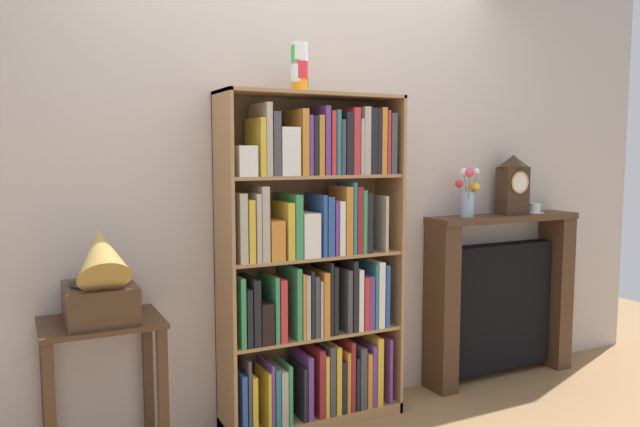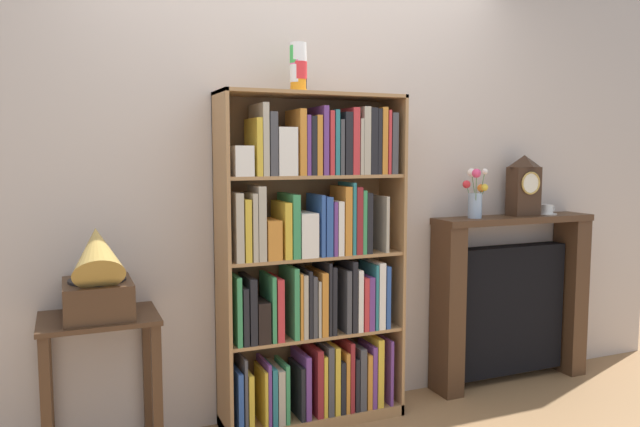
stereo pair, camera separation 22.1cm
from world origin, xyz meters
name	(u,v)px [view 1 (the left image)]	position (x,y,z in m)	size (l,w,h in m)	color
wall_back	(321,181)	(0.15, 0.27, 1.30)	(5.04, 0.08, 2.60)	beige
bookshelf	(313,267)	(0.00, 0.07, 0.85)	(0.99, 0.30, 1.77)	#A87A4C
cup_stack	(299,67)	(-0.09, 0.05, 1.89)	(0.09, 0.09, 0.25)	orange
side_table_left	(103,363)	(-1.08, 0.03, 0.51)	(0.53, 0.40, 0.71)	#472D1C
gramophone	(101,282)	(-1.08, -0.01, 0.89)	(0.30, 0.44, 0.49)	#472D1C
fireplace_mantel	(499,298)	(1.38, 0.13, 0.52)	(1.09, 0.23, 1.06)	#472D1C
mantel_clock	(513,185)	(1.44, 0.11, 1.26)	(0.19, 0.13, 0.38)	#382316
flower_vase	(468,195)	(1.07, 0.11, 1.20)	(0.14, 0.14, 0.30)	#99B2D1
teacup_with_saucer	(535,209)	(1.64, 0.11, 1.09)	(0.12, 0.12, 0.06)	white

